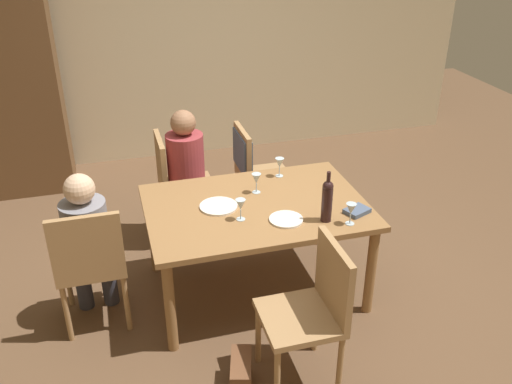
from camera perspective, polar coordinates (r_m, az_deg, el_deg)
ground_plane at (r=4.23m, az=0.00°, el=-9.88°), size 10.00×10.00×0.00m
rear_room_partition at (r=6.14m, az=-7.28°, el=15.98°), size 6.40×0.12×2.70m
dining_table at (r=3.88m, az=0.00°, el=-2.38°), size 1.52×1.05×0.72m
chair_left_end at (r=3.75m, az=-16.70°, el=-6.72°), size 0.44×0.44×0.92m
chair_far_left at (r=4.64m, az=-8.20°, el=1.20°), size 0.44×0.44×0.92m
chair_far_right at (r=4.72m, az=-0.48°, el=2.84°), size 0.46×0.44×0.92m
chair_near at (r=3.26m, az=5.98°, el=-11.51°), size 0.44×0.44×0.92m
person_woman_host at (r=3.79m, az=-16.95°, el=-4.43°), size 0.29×0.34×1.10m
person_man_bearded at (r=4.60m, az=-6.91°, el=2.73°), size 0.35×0.31×1.13m
wine_bottle_tall_green at (r=3.61m, az=7.33°, el=-0.77°), size 0.07×0.07×0.35m
wine_glass_near_left at (r=4.19m, az=2.44°, el=2.95°), size 0.07×0.07×0.15m
wine_glass_centre at (r=3.61m, az=9.75°, el=-1.79°), size 0.07×0.07×0.15m
wine_glass_near_right at (r=3.95m, az=0.04°, el=1.33°), size 0.07×0.07×0.15m
wine_glass_far at (r=3.61m, az=-1.60°, el=-1.38°), size 0.07×0.07×0.15m
dinner_plate_host at (r=3.81m, az=-3.88°, el=-1.47°), size 0.26×0.26×0.01m
dinner_plate_guest_left at (r=3.65m, az=3.11°, el=-2.83°), size 0.22×0.22×0.01m
folded_napkin at (r=3.79m, az=10.35°, el=-1.91°), size 0.19×0.17×0.03m
handbag at (r=3.44m, az=-1.54°, el=-18.31°), size 0.19×0.30×0.22m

